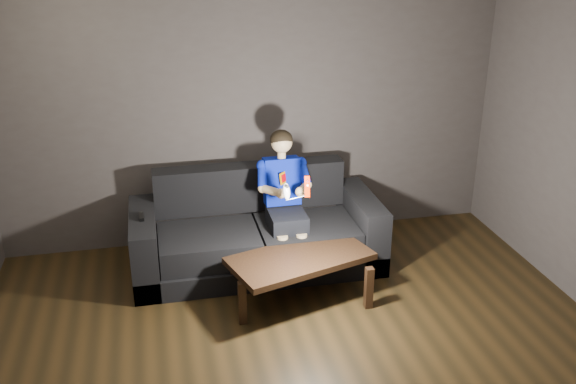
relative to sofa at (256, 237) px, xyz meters
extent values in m
cube|color=#413A39|center=(0.09, 0.65, 1.06)|extent=(5.00, 0.04, 2.70)
cube|color=black|center=(0.00, -0.03, -0.19)|extent=(2.31, 1.00, 0.20)
cube|color=black|center=(-0.46, -0.14, 0.03)|extent=(0.91, 0.70, 0.24)
cube|color=black|center=(0.46, -0.14, 0.03)|extent=(0.91, 0.70, 0.24)
cube|color=black|center=(0.00, 0.35, 0.38)|extent=(1.85, 0.23, 0.45)
cube|color=black|center=(-1.04, -0.03, 0.02)|extent=(0.23, 1.00, 0.63)
cube|color=black|center=(1.04, -0.03, 0.02)|extent=(0.23, 1.00, 0.63)
cube|color=black|center=(0.26, -0.16, 0.23)|extent=(0.33, 0.42, 0.15)
cube|color=#02008A|center=(0.26, 0.06, 0.53)|extent=(0.33, 0.24, 0.46)
cube|color=orange|center=(0.26, -0.03, 0.59)|extent=(0.10, 0.10, 0.11)
cube|color=#BF0006|center=(0.26, -0.04, 0.59)|extent=(0.07, 0.07, 0.07)
cylinder|color=#DBB680|center=(0.26, 0.06, 0.78)|extent=(0.08, 0.08, 0.07)
sphere|color=#DBB680|center=(0.26, 0.06, 0.91)|extent=(0.20, 0.20, 0.20)
ellipsoid|color=black|center=(0.26, 0.07, 0.93)|extent=(0.21, 0.21, 0.18)
cylinder|color=#02008A|center=(0.06, -0.01, 0.61)|extent=(0.09, 0.25, 0.21)
cylinder|color=#02008A|center=(0.47, -0.01, 0.61)|extent=(0.09, 0.25, 0.21)
cylinder|color=#DBB680|center=(0.12, -0.19, 0.56)|extent=(0.15, 0.26, 0.11)
cylinder|color=#DBB680|center=(0.42, -0.19, 0.56)|extent=(0.15, 0.26, 0.11)
sphere|color=#DBB680|center=(0.18, -0.29, 0.55)|extent=(0.09, 0.09, 0.09)
sphere|color=#DBB680|center=(0.36, -0.29, 0.55)|extent=(0.09, 0.09, 0.09)
cylinder|color=#DBB680|center=(0.17, -0.38, -0.02)|extent=(0.10, 0.10, 0.38)
cylinder|color=#DBB680|center=(0.35, -0.38, -0.02)|extent=(0.10, 0.10, 0.38)
cube|color=red|center=(0.36, -0.53, 0.70)|extent=(0.05, 0.07, 0.19)
cube|color=maroon|center=(0.36, -0.55, 0.75)|extent=(0.03, 0.01, 0.03)
cylinder|color=white|center=(0.36, -0.55, 0.68)|extent=(0.02, 0.01, 0.02)
ellipsoid|color=white|center=(0.18, -0.53, 0.66)|extent=(0.08, 0.10, 0.16)
cylinder|color=black|center=(0.18, -0.56, 0.72)|extent=(0.03, 0.01, 0.03)
cube|color=black|center=(-1.04, -0.09, 0.35)|extent=(0.04, 0.16, 0.03)
cube|color=black|center=(-1.04, -0.03, 0.37)|extent=(0.02, 0.02, 0.00)
cube|color=black|center=(0.26, -0.72, 0.11)|extent=(1.32, 0.92, 0.05)
cube|color=black|center=(-0.29, -0.96, -0.10)|extent=(0.07, 0.07, 0.38)
cube|color=black|center=(0.80, -0.96, -0.10)|extent=(0.07, 0.07, 0.38)
cube|color=black|center=(-0.29, -0.48, -0.10)|extent=(0.07, 0.07, 0.38)
cube|color=black|center=(0.80, -0.48, -0.10)|extent=(0.07, 0.07, 0.38)
camera|label=1|loc=(-0.89, -5.41, 2.73)|focal=40.00mm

